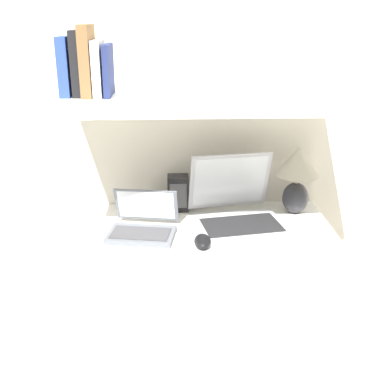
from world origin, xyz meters
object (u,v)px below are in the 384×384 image
Objects in this scene: laptop_small at (143,225)px; book_brown at (88,61)px; router_box at (178,193)px; book_blue at (66,67)px; book_black at (77,64)px; computer_mouse at (203,241)px; shelf_gadget at (310,84)px; book_white at (99,68)px; table_lamp at (297,172)px; laptop_large at (237,210)px; book_navy at (108,70)px.

laptop_small is 1.16× the size of book_brown.
router_box is (0.14, 0.24, 0.04)m from laptop_small.
laptop_small is 0.66m from book_blue.
book_brown is at bearing 0.00° from book_blue.
router_box is 0.69× the size of book_black.
computer_mouse is 0.71m from shelf_gadget.
laptop_small is 0.84m from shelf_gadget.
book_white is at bearing 0.00° from book_brown.
computer_mouse is at bearing -26.11° from book_white.
book_brown is at bearing 0.00° from book_black.
table_lamp is 1.29× the size of book_black.
book_white is at bearing 0.00° from book_black.
book_black reaches higher than laptop_large.
book_white is at bearing 156.21° from laptop_small.
book_brown is at bearing -171.23° from table_lamp.
computer_mouse is 0.79m from book_black.
book_blue is at bearing 180.00° from book_white.
router_box is 0.69m from book_brown.
shelf_gadget reaches higher than table_lamp.
shelf_gadget reaches higher than router_box.
router_box is 0.87× the size of book_navy.
book_white is at bearing 180.00° from shelf_gadget.
book_white is at bearing -177.23° from laptop_large.
shelf_gadget is (0.64, 0.06, 0.54)m from laptop_small.
laptop_small is 2.70× the size of computer_mouse.
router_box is (-0.51, 0.05, -0.11)m from table_lamp.
book_brown is at bearing 180.00° from book_white.
book_black is at bearing 180.00° from book_navy.
router_box is at bearing 147.16° from laptop_large.
book_white reaches higher than shelf_gadget.
book_black is 1.17× the size of book_white.
shelf_gadget is (0.26, -0.03, 0.52)m from laptop_large.
laptop_large is 0.29m from router_box.
book_white reaches higher than router_box.
laptop_large reaches higher than laptop_small.
book_navy is at bearing -170.41° from table_lamp.
book_black reaches higher than router_box.
table_lamp reaches higher than laptop_small.
laptop_large is at bearing 2.42° from book_black.
computer_mouse is 0.58× the size of book_navy.
book_blue is at bearing -177.74° from laptop_large.
router_box is 0.72m from shelf_gadget.
computer_mouse is at bearing -23.97° from book_brown.
shelf_gadget is at bearing 0.00° from book_navy.
book_navy is (-0.49, -0.03, 0.57)m from laptop_large.
book_white is at bearing -170.82° from table_lamp.
router_box is 1.85× the size of shelf_gadget.
book_black reaches higher than shelf_gadget.
book_navy is at bearing 0.00° from book_brown.
book_navy reaches higher than shelf_gadget.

